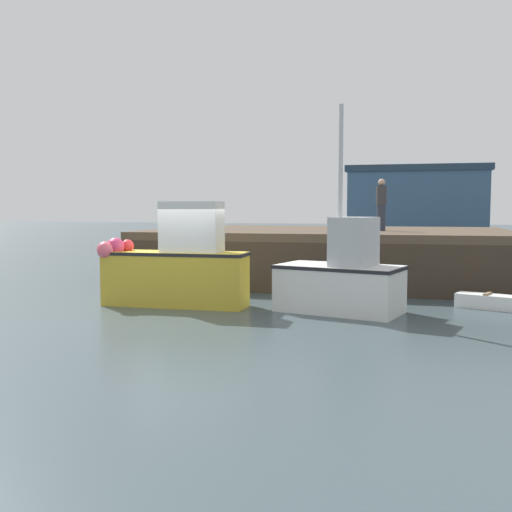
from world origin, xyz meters
TOP-DOWN VIEW (x-y plane):
  - ground at (0.00, 0.00)m, footprint 120.00×160.00m
  - pier at (2.95, 6.05)m, footprint 12.11×7.76m
  - fishing_boat_near_left at (-0.18, 0.06)m, footprint 3.85×1.17m
  - fishing_boat_near_right at (4.06, 0.15)m, footprint 3.27×2.30m
  - rowboat at (7.57, 1.55)m, footprint 1.59×1.09m
  - dockworker at (4.79, 5.66)m, footprint 0.34×0.34m
  - warehouse at (6.60, 36.66)m, footprint 11.15×6.92m

SIDE VIEW (x-z plane):
  - ground at x=0.00m, z-range -0.10..0.00m
  - rowboat at x=7.57m, z-range -0.02..0.38m
  - fishing_boat_near_right at x=4.06m, z-range -1.66..3.32m
  - fishing_boat_near_left at x=-0.18m, z-range -0.31..2.38m
  - pier at x=2.95m, z-range 0.60..2.37m
  - dockworker at x=4.79m, z-range 1.78..3.48m
  - warehouse at x=6.60m, z-range 0.02..5.92m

